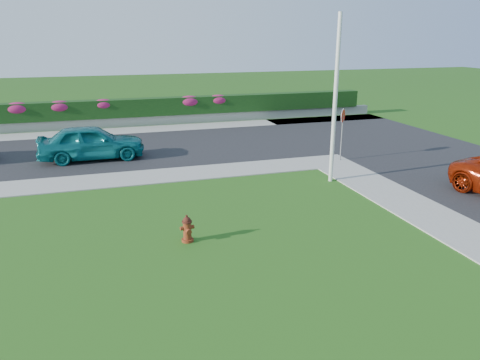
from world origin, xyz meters
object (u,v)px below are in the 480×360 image
object	(u,v)px
sedan_teal	(91,142)
utility_pole	(335,101)
stop_sign	(343,123)
fire_hydrant	(187,229)

from	to	relation	value
sedan_teal	utility_pole	world-z (taller)	utility_pole
utility_pole	stop_sign	world-z (taller)	utility_pole
utility_pole	stop_sign	size ratio (longest dim) A/B	2.63
utility_pole	stop_sign	distance (m)	3.52
fire_hydrant	stop_sign	distance (m)	10.74
sedan_teal	stop_sign	world-z (taller)	stop_sign
fire_hydrant	sedan_teal	distance (m)	10.39
fire_hydrant	stop_sign	xyz separation A→B (m)	(8.40, 6.55, 1.41)
fire_hydrant	sedan_teal	world-z (taller)	sedan_teal
sedan_teal	utility_pole	size ratio (longest dim) A/B	0.74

